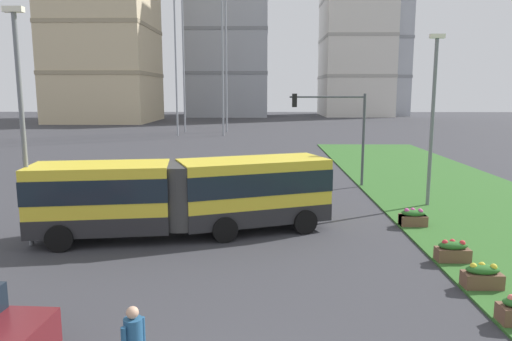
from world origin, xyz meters
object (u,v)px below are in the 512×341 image
Objects in this scene: flower_planter_3 at (453,251)px; streetlight_left at (22,118)px; car_grey_wagon at (155,178)px; apartment_tower_centre at (357,1)px; traffic_light_far_right at (338,122)px; apartment_tower_westcentre at (228,14)px; flower_planter_5 at (413,218)px; flower_planter_2 at (482,276)px; streetlight_median at (433,114)px; apartment_tower_eastcentre at (370,41)px; articulated_bus at (185,195)px; flower_planter_4 at (413,217)px.

streetlight_left is (-15.21, 1.69, 4.37)m from flower_planter_3.
car_grey_wagon is 97.67m from apartment_tower_centre.
traffic_light_far_right is 0.12× the size of apartment_tower_westcentre.
apartment_tower_westcentre reaches higher than flower_planter_5.
streetlight_median reaches higher than flower_planter_2.
flower_planter_3 is at bearing -90.00° from flower_planter_5.
traffic_light_far_right is at bearing -103.11° from apartment_tower_eastcentre.
car_grey_wagon reaches higher than flower_planter_5.
articulated_bus reaches higher than flower_planter_3.
streetlight_left is at bearing -90.21° from apartment_tower_westcentre.
apartment_tower_centre is (17.17, 88.38, 22.60)m from traffic_light_far_right.
flower_planter_4 is 99.80m from apartment_tower_westcentre.
car_grey_wagon is 11.36m from traffic_light_far_right.
flower_planter_2 is 1.00× the size of flower_planter_4.
car_grey_wagon is at bearing -107.26° from apartment_tower_centre.
traffic_light_far_right is at bearing 127.13° from streetlight_median.
streetlight_median is at bearing -100.23° from apartment_tower_eastcentre.
apartment_tower_centre is (24.78, 98.56, 24.89)m from articulated_bus.
streetlight_left is at bearing -170.10° from flower_planter_5.
traffic_light_far_right is 92.83m from apartment_tower_centre.
articulated_bus is 2.12× the size of traffic_light_far_right.
flower_planter_5 is 9.84m from traffic_light_far_right.
apartment_tower_eastcentre is (19.33, 100.34, 17.30)m from flower_planter_4.
apartment_tower_centre is (15.20, 97.26, 26.12)m from flower_planter_4.
car_grey_wagon is 0.52× the size of streetlight_left.
flower_planter_3 and flower_planter_5 have the same top height.
streetlight_left is (-15.21, -2.66, 4.37)m from flower_planter_5.
flower_planter_3 is 0.02× the size of apartment_tower_centre.
flower_planter_2 is at bearing -29.29° from articulated_bus.
flower_planter_3 is 4.34m from flower_planter_5.
flower_planter_4 is at bearing -29.79° from car_grey_wagon.
apartment_tower_westcentre reaches higher than streetlight_left.
flower_planter_5 is (0.00, -0.09, 0.00)m from flower_planter_4.
apartment_tower_centre is at bearing 72.74° from car_grey_wagon.
streetlight_median is at bearing 20.85° from streetlight_left.
apartment_tower_eastcentre is (19.33, 104.78, 17.30)m from flower_planter_3.
flower_planter_2 is at bearing -90.00° from flower_planter_3.
car_grey_wagon is 17.33m from flower_planter_3.
apartment_tower_westcentre is (-14.86, 100.36, 23.19)m from flower_planter_3.
traffic_light_far_right is (10.78, 1.58, 3.19)m from car_grey_wagon.
streetlight_median is at bearing -79.69° from apartment_tower_westcentre.
streetlight_left is at bearing -108.53° from apartment_tower_eastcentre.
flower_planter_4 is (0.00, 6.67, 0.00)m from flower_planter_2.
apartment_tower_centre reaches higher than streetlight_left.
traffic_light_far_right reaches higher than flower_planter_3.
flower_planter_5 is (12.75, -7.39, -0.33)m from car_grey_wagon.
apartment_tower_westcentre is (-5.29, 97.22, 21.96)m from articulated_bus.
flower_planter_3 is at bearing -90.00° from flower_planter_4.
apartment_tower_westcentre is at bearing -177.45° from apartment_tower_centre.
streetlight_median is (11.47, 5.07, 3.03)m from articulated_bus.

